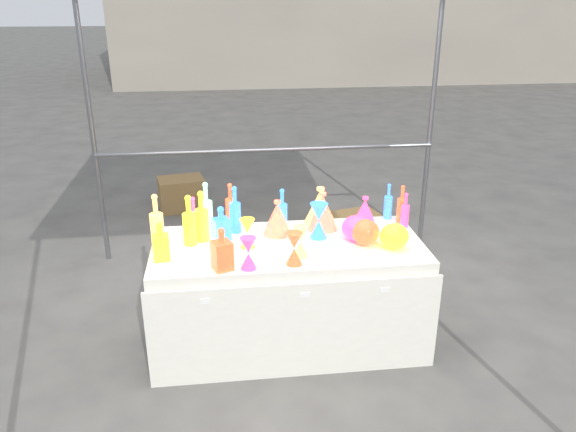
{
  "coord_description": "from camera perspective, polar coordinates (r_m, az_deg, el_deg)",
  "views": [
    {
      "loc": [
        -0.41,
        -3.37,
        2.32
      ],
      "look_at": [
        0.0,
        0.0,
        0.95
      ],
      "focal_mm": 35.0,
      "sensor_mm": 36.0,
      "label": 1
    }
  ],
  "objects": [
    {
      "name": "decanter_2",
      "position": [
        3.74,
        -6.79,
        -0.87
      ],
      "size": [
        0.13,
        0.13,
        0.26
      ],
      "primitive_type": null,
      "rotation": [
        0.0,
        0.0,
        0.31
      ],
      "color": "#1A924A",
      "rests_on": "display_table"
    },
    {
      "name": "hourglass_1",
      "position": [
        3.39,
        -4.05,
        -3.79
      ],
      "size": [
        0.13,
        0.13,
        0.2
      ],
      "primitive_type": null,
      "rotation": [
        0.0,
        0.0,
        -0.35
      ],
      "color": "blue",
      "rests_on": "display_table"
    },
    {
      "name": "cardboard_box_closed",
      "position": [
        6.48,
        -10.75,
        2.25
      ],
      "size": [
        0.56,
        0.45,
        0.36
      ],
      "primitive_type": "cube",
      "rotation": [
        0.0,
        0.0,
        0.19
      ],
      "color": "#9B7646",
      "rests_on": "ground"
    },
    {
      "name": "bottle_9",
      "position": [
        4.11,
        11.48,
        1.19
      ],
      "size": [
        0.07,
        0.07,
        0.28
      ],
      "primitive_type": null,
      "rotation": [
        0.0,
        0.0,
        0.1
      ],
      "color": "orange",
      "rests_on": "display_table"
    },
    {
      "name": "display_table",
      "position": [
        3.91,
        0.02,
        -7.91
      ],
      "size": [
        1.84,
        0.83,
        0.75
      ],
      "color": "white",
      "rests_on": "ground"
    },
    {
      "name": "bottle_3",
      "position": [
        3.88,
        -9.56,
        0.01
      ],
      "size": [
        0.09,
        0.09,
        0.28
      ],
      "primitive_type": null,
      "rotation": [
        0.0,
        0.0,
        0.26
      ],
      "color": "blue",
      "rests_on": "display_table"
    },
    {
      "name": "globe_0",
      "position": [
        3.72,
        10.74,
        -2.16
      ],
      "size": [
        0.21,
        0.21,
        0.15
      ],
      "primitive_type": null,
      "rotation": [
        0.0,
        0.0,
        0.15
      ],
      "color": "#BC4611",
      "rests_on": "display_table"
    },
    {
      "name": "hourglass_0",
      "position": [
        3.43,
        0.63,
        -3.32
      ],
      "size": [
        0.11,
        0.11,
        0.21
      ],
      "primitive_type": null,
      "rotation": [
        0.0,
        0.0,
        -0.07
      ],
      "color": "orange",
      "rests_on": "display_table"
    },
    {
      "name": "hourglass_2",
      "position": [
        3.53,
        1.31,
        -2.6
      ],
      "size": [
        0.1,
        0.1,
        0.2
      ],
      "primitive_type": null,
      "rotation": [
        0.0,
        0.0,
        -0.01
      ],
      "color": "#15896F",
      "rests_on": "display_table"
    },
    {
      "name": "bottle_2",
      "position": [
        3.98,
        -5.86,
        1.12
      ],
      "size": [
        0.08,
        0.08,
        0.32
      ],
      "primitive_type": null,
      "rotation": [
        0.0,
        0.0,
        -0.1
      ],
      "color": "orange",
      "rests_on": "display_table"
    },
    {
      "name": "bottle_7",
      "position": [
        3.89,
        -0.61,
        0.62
      ],
      "size": [
        0.1,
        0.1,
        0.31
      ],
      "primitive_type": null,
      "rotation": [
        0.0,
        0.0,
        0.41
      ],
      "color": "#1A924A",
      "rests_on": "display_table"
    },
    {
      "name": "bottle_1",
      "position": [
        3.88,
        -5.4,
        0.68
      ],
      "size": [
        0.08,
        0.08,
        0.34
      ],
      "primitive_type": null,
      "rotation": [
        0.0,
        0.0,
        0.03
      ],
      "color": "#1A924A",
      "rests_on": "display_table"
    },
    {
      "name": "lampshade_0",
      "position": [
        3.85,
        -1.09,
        -0.13
      ],
      "size": [
        0.23,
        0.23,
        0.24
      ],
      "primitive_type": null,
      "rotation": [
        0.0,
        0.0,
        0.13
      ],
      "color": "yellow",
      "rests_on": "display_table"
    },
    {
      "name": "bottle_5",
      "position": [
        3.86,
        -8.29,
        0.76
      ],
      "size": [
        0.1,
        0.1,
        0.38
      ],
      "primitive_type": null,
      "rotation": [
        0.0,
        0.0,
        0.3
      ],
      "color": "#C32777",
      "rests_on": "display_table"
    },
    {
      "name": "bottle_0",
      "position": [
        3.77,
        -8.75,
        0.01
      ],
      "size": [
        0.11,
        0.11,
        0.35
      ],
      "primitive_type": null,
      "rotation": [
        0.0,
        0.0,
        0.31
      ],
      "color": "#BC4611",
      "rests_on": "display_table"
    },
    {
      "name": "lampshade_1",
      "position": [
        3.94,
        3.5,
        0.56
      ],
      "size": [
        0.3,
        0.3,
        0.27
      ],
      "primitive_type": null,
      "rotation": [
        0.0,
        0.0,
        0.43
      ],
      "color": "yellow",
      "rests_on": "display_table"
    },
    {
      "name": "lampshade_2",
      "position": [
        4.01,
        7.8,
        0.44
      ],
      "size": [
        0.19,
        0.19,
        0.22
      ],
      "primitive_type": null,
      "rotation": [
        0.0,
        0.0,
        -0.02
      ],
      "color": "blue",
      "rests_on": "display_table"
    },
    {
      "name": "globe_3",
      "position": [
        3.8,
        6.9,
        -1.36
      ],
      "size": [
        0.25,
        0.25,
        0.15
      ],
      "primitive_type": null,
      "rotation": [
        0.0,
        0.0,
        0.35
      ],
      "color": "blue",
      "rests_on": "display_table"
    },
    {
      "name": "globe_2",
      "position": [
        3.75,
        7.85,
        -1.75
      ],
      "size": [
        0.21,
        0.21,
        0.15
      ],
      "primitive_type": null,
      "rotation": [
        0.0,
        0.0,
        0.14
      ],
      "color": "orange",
      "rests_on": "display_table"
    },
    {
      "name": "bottle_4",
      "position": [
        3.72,
        -13.21,
        -0.5
      ],
      "size": [
        0.11,
        0.11,
        0.37
      ],
      "primitive_type": null,
      "rotation": [
        0.0,
        0.0,
        -0.4
      ],
      "color": "#15896F",
      "rests_on": "display_table"
    },
    {
      "name": "decanter_0",
      "position": [
        3.57,
        -12.8,
        -2.48
      ],
      "size": [
        0.11,
        0.11,
        0.25
      ],
      "primitive_type": null,
      "rotation": [
        0.0,
        0.0,
        0.11
      ],
      "color": "#BC4611",
      "rests_on": "display_table"
    },
    {
      "name": "hourglass_4",
      "position": [
        3.67,
        -4.13,
        -1.75
      ],
      "size": [
        0.1,
        0.1,
        0.2
      ],
      "primitive_type": null,
      "rotation": [
        0.0,
        0.0,
        -0.04
      ],
      "color": "#BC4611",
      "rests_on": "display_table"
    },
    {
      "name": "lampshade_3",
      "position": [
        3.98,
        3.28,
        0.93
      ],
      "size": [
        0.28,
        0.28,
        0.29
      ],
      "primitive_type": null,
      "rotation": [
        0.0,
        0.0,
        0.16
      ],
      "color": "#15896F",
      "rests_on": "display_table"
    },
    {
      "name": "cardboard_box_flat",
      "position": [
        6.04,
        6.28,
        -0.47
      ],
      "size": [
        0.84,
        0.7,
        0.06
      ],
      "primitive_type": "cube",
      "rotation": [
        0.0,
        0.0,
        0.27
      ],
      "color": "#9B7646",
      "rests_on": "ground"
    },
    {
      "name": "bottle_8",
      "position": [
        4.17,
        10.15,
        1.49
      ],
      "size": [
        0.07,
        0.07,
        0.27
      ],
      "primitive_type": null,
      "rotation": [
        0.0,
        0.0,
        -0.2
      ],
      "color": "#1A924A",
      "rests_on": "display_table"
    },
    {
      "name": "bottle_10",
      "position": [
        4.05,
        11.82,
        0.6
      ],
      "size": [
        0.07,
        0.07,
        0.26
      ],
      "primitive_type": null,
      "rotation": [
        0.0,
        0.0,
        0.21
      ],
      "color": "blue",
      "rests_on": "display_table"
    },
    {
      "name": "ground",
      "position": [
        4.11,
        0.0,
        -12.38
      ],
      "size": [
        80.0,
        80.0,
        0.0
      ],
      "primitive_type": "plane",
      "color": "slate",
      "rests_on": "ground"
    },
    {
      "name": "hourglass_5",
      "position": [
        3.79,
        3.14,
        -0.48
      ],
      "size": [
        0.12,
        0.12,
        0.25
      ],
      "primitive_type": null,
      "rotation": [
        0.0,
        0.0,
        -0.0
      ],
      "color": "#1A924A",
      "rests_on": "display_table"
    },
    {
      "name": "decanter_1",
      "position": [
        3.38,
        -6.73,
        -3.33
      ],
      "size": [
        0.14,
        0.14,
        0.27
      ],
      "primitive_type": null,
      "rotation": [
        0.0,
        0.0,
        0.36
      ],
      "color": "orange",
      "rests_on": "display_table"
    },
    {
      "name": "bottle_6",
      "position": [
        3.73,
        -10.0,
        -0.41
      ],
      "size": [
        0.1,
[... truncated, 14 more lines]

